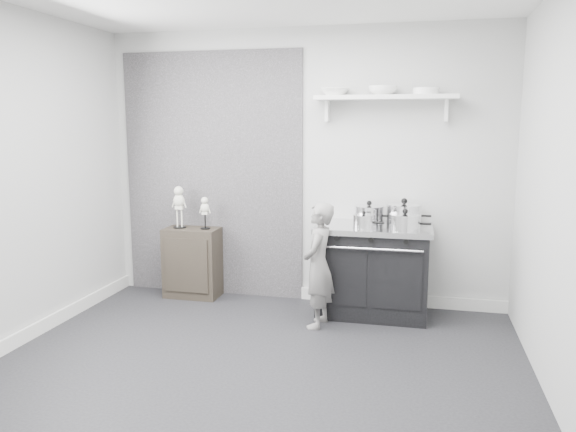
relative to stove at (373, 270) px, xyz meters
name	(u,v)px	position (x,y,z in m)	size (l,w,h in m)	color
ground	(252,372)	(-0.74, -1.48, -0.43)	(4.00, 4.00, 0.00)	black
room_shell	(243,144)	(-0.83, -1.33, 1.21)	(4.02, 3.62, 2.71)	#ADADAA
wall_shelf	(385,99)	(0.06, 0.20, 1.58)	(1.30, 0.26, 0.24)	silver
stove	(373,270)	(0.00, 0.00, 0.00)	(1.06, 0.66, 0.85)	black
side_cabinet	(193,262)	(-1.86, 0.13, -0.07)	(0.55, 0.32, 0.72)	black
child	(318,265)	(-0.44, -0.43, 0.13)	(0.40, 0.27, 1.11)	slate
pot_back_left	(369,214)	(-0.06, 0.11, 0.51)	(0.36, 0.28, 0.22)	silver
pot_back_right	(404,214)	(0.26, 0.12, 0.52)	(0.41, 0.33, 0.25)	silver
pot_front_right	(405,222)	(0.28, -0.17, 0.50)	(0.37, 0.28, 0.19)	silver
pot_front_center	(364,221)	(-0.08, -0.16, 0.49)	(0.28, 0.19, 0.16)	silver
skeleton_full	(179,204)	(-1.99, 0.13, 0.54)	(0.14, 0.09, 0.50)	beige
skeleton_torso	(205,211)	(-1.71, 0.13, 0.48)	(0.11, 0.07, 0.38)	beige
bowl_large	(334,92)	(-0.41, 0.19, 1.64)	(0.27, 0.27, 0.07)	white
bowl_small	(383,91)	(0.03, 0.19, 1.65)	(0.26, 0.26, 0.08)	white
plate_stack	(426,91)	(0.42, 0.19, 1.64)	(0.23, 0.23, 0.06)	white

